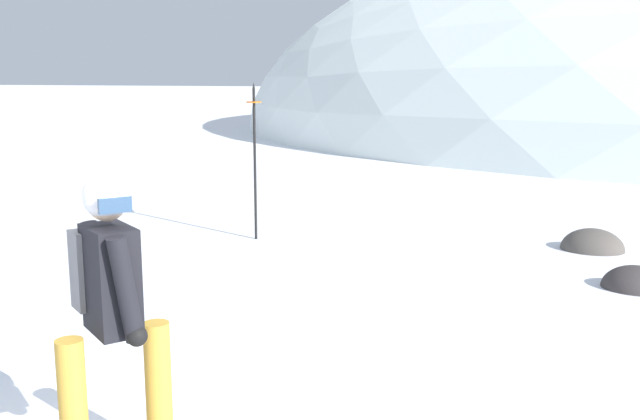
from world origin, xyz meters
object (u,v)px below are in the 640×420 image
(rock_mid, at_px, (635,288))
(rock_dark, at_px, (592,250))
(snowboarder_main, at_px, (111,316))
(piste_marker_near, at_px, (255,152))

(rock_mid, bearing_deg, rock_dark, 105.55)
(snowboarder_main, distance_m, piste_marker_near, 5.99)
(piste_marker_near, xyz_separation_m, rock_dark, (4.33, 1.03, -1.21))
(snowboarder_main, bearing_deg, rock_dark, 70.52)
(piste_marker_near, relative_size, rock_dark, 2.67)
(rock_dark, relative_size, rock_mid, 1.14)
(rock_dark, distance_m, rock_mid, 1.75)
(rock_dark, xyz_separation_m, rock_mid, (0.47, -1.68, 0.00))
(snowboarder_main, height_order, piste_marker_near, piste_marker_near)
(piste_marker_near, distance_m, rock_mid, 4.99)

